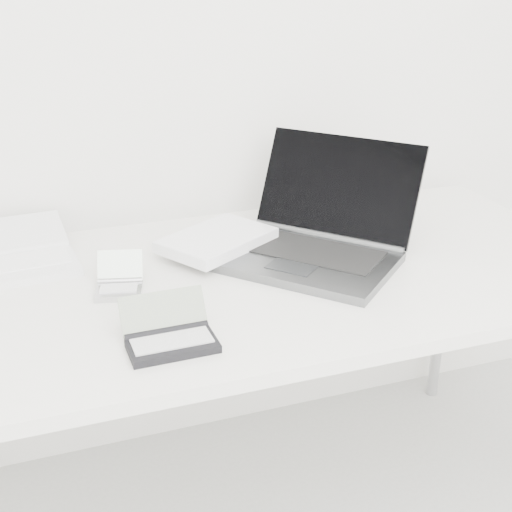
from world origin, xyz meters
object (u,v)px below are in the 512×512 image
object	(u,v)px
netbook_open_white	(20,257)
palmtop_charcoal	(170,337)
laptop_large	(289,239)
desk	(262,290)

from	to	relation	value
netbook_open_white	palmtop_charcoal	distance (m)	0.54
laptop_large	desk	bearing A→B (deg)	-95.93
laptop_large	netbook_open_white	world-z (taller)	laptop_large
desk	netbook_open_white	world-z (taller)	netbook_open_white
desk	laptop_large	bearing A→B (deg)	36.08
desk	palmtop_charcoal	bearing A→B (deg)	-137.84
laptop_large	palmtop_charcoal	xyz separation A→B (m)	(-0.37, -0.32, -0.02)
netbook_open_white	palmtop_charcoal	bearing A→B (deg)	-67.68
desk	palmtop_charcoal	distance (m)	0.37
netbook_open_white	palmtop_charcoal	world-z (taller)	palmtop_charcoal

